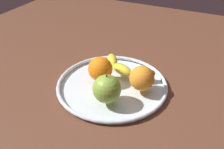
# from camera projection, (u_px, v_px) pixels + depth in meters

# --- Properties ---
(ground_plane) EXTENTS (1.68, 1.68, 0.04)m
(ground_plane) POSITION_uv_depth(u_px,v_px,m) (112.00, 92.00, 0.79)
(ground_plane) COLOR brown
(fruit_bowl) EXTENTS (0.35, 0.35, 0.02)m
(fruit_bowl) POSITION_uv_depth(u_px,v_px,m) (112.00, 85.00, 0.78)
(fruit_bowl) COLOR silver
(fruit_bowl) RESTS_ON ground_plane
(banana) EXTENTS (0.20, 0.11, 0.03)m
(banana) POSITION_uv_depth(u_px,v_px,m) (126.00, 68.00, 0.81)
(banana) COLOR yellow
(banana) RESTS_ON fruit_bowl
(apple) EXTENTS (0.08, 0.08, 0.09)m
(apple) POSITION_uv_depth(u_px,v_px,m) (107.00, 89.00, 0.68)
(apple) COLOR #83AB3A
(apple) RESTS_ON fruit_bowl
(orange_back_right) EXTENTS (0.08, 0.08, 0.08)m
(orange_back_right) POSITION_uv_depth(u_px,v_px,m) (100.00, 69.00, 0.76)
(orange_back_right) COLOR orange
(orange_back_right) RESTS_ON fruit_bowl
(orange_center) EXTENTS (0.08, 0.08, 0.08)m
(orange_center) POSITION_uv_depth(u_px,v_px,m) (142.00, 78.00, 0.73)
(orange_center) COLOR orange
(orange_center) RESTS_ON fruit_bowl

